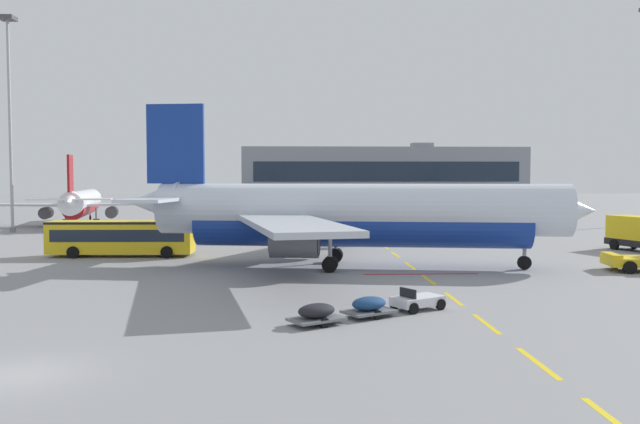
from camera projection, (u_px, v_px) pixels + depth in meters
The scene contains 9 objects.
ground at pixel (607, 245), 63.19m from camera, with size 400.00×400.00×0.00m, color gray.
apron_paint_markings at pixel (389, 250), 58.94m from camera, with size 8.00×95.31×0.01m.
airliner_foreground at pixel (352, 214), 47.62m from camera, with size 34.79×34.28×12.20m.
airliner_far_center at pixel (82, 203), 90.92m from camera, with size 26.44×26.97×9.49m.
apron_shuttle_bus at pixel (122, 236), 54.27m from camera, with size 12.08×3.21×3.00m.
fuel_service_truck at pixel (232, 225), 67.26m from camera, with size 7.30×5.43×3.14m.
baggage_train at pixel (370, 306), 30.66m from camera, with size 8.10×5.73×1.14m.
apron_light_mast_near at pixel (9, 99), 77.42m from camera, with size 1.80×1.80×25.98m.
terminal_satellite at pixel (381, 174), 186.62m from camera, with size 78.88×24.35×16.65m.
Camera 1 is at (9.27, -21.73, 6.66)m, focal length 36.13 mm.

